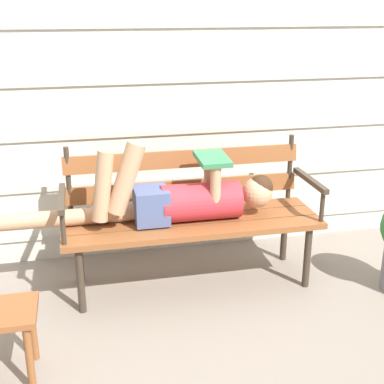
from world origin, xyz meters
TOP-DOWN VIEW (x-y plane):
  - ground_plane at (0.00, 0.00)m, footprint 12.00×12.00m
  - house_siding at (0.00, 0.69)m, footprint 5.24×0.08m
  - park_bench at (-0.00, 0.19)m, footprint 1.57×0.51m
  - reclining_person at (-0.09, 0.12)m, footprint 1.63×0.26m

SIDE VIEW (x-z plane):
  - ground_plane at x=0.00m, z-range 0.00..0.00m
  - park_bench at x=0.00m, z-range 0.04..0.92m
  - reclining_person at x=-0.09m, z-range 0.32..0.85m
  - house_siding at x=0.00m, z-range 0.00..2.42m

